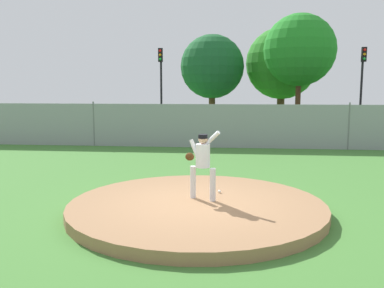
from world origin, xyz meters
The scene contains 16 objects.
ground_plane centered at (0.00, 6.00, 0.00)m, with size 80.00×80.00×0.00m, color #427A33.
asphalt_strip centered at (0.00, 14.50, 0.00)m, with size 44.00×7.00×0.01m, color #2B2B2D.
pitchers_mound centered at (0.00, 0.00, 0.12)m, with size 5.64×5.64×0.23m, color #99704C.
pitcher_youth centered at (0.10, 0.25, 1.15)m, with size 0.80×0.36×1.57m.
baseball centered at (0.47, 0.86, 0.27)m, with size 0.07×0.07×0.07m, color white.
chainlink_fence centered at (0.00, 10.00, 1.00)m, with size 29.09×0.07×2.09m.
parked_car_red centered at (3.99, 14.86, 0.80)m, with size 2.10×4.19×1.69m.
parked_car_champagne centered at (-7.17, 14.85, 0.83)m, with size 1.92×4.40×1.74m.
parked_car_teal centered at (-2.23, 14.87, 0.83)m, with size 1.94×4.42×1.74m.
parked_car_white centered at (-10.62, 14.45, 0.80)m, with size 2.03×4.69×1.66m.
traffic_cone_orange centered at (0.75, 17.37, 0.26)m, with size 0.40×0.40×0.55m.
traffic_light_near centered at (-4.20, 18.97, 3.61)m, with size 0.28×0.46×5.33m.
traffic_light_far centered at (8.71, 18.45, 3.54)m, with size 0.28×0.46×5.22m.
tree_broad_left centered at (-1.02, 23.63, 4.31)m, with size 4.91×4.91×6.78m.
tree_slender_far centered at (4.39, 24.87, 4.60)m, with size 5.61×5.61×7.42m.
tree_bushy_near centered at (5.22, 21.41, 5.32)m, with size 5.04×5.04×7.85m.
Camera 1 is at (0.82, -8.83, 2.75)m, focal length 38.78 mm.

